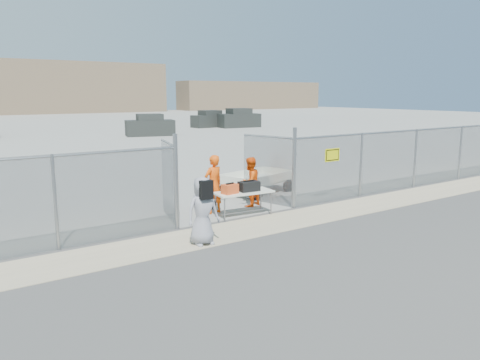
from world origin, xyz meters
TOP-DOWN VIEW (x-y plane):
  - ground at (0.00, 0.00)m, footprint 160.00×160.00m
  - tarmac_inside at (0.00, 42.00)m, footprint 160.00×80.00m
  - dirt_strip at (0.00, 1.00)m, footprint 44.00×1.60m
  - distant_hills at (5.00, 78.00)m, footprint 140.00×6.00m
  - chain_link_fence at (0.00, 2.00)m, footprint 40.00×0.20m
  - folding_table at (0.20, 2.11)m, footprint 1.77×0.87m
  - orange_bag at (-0.29, 2.08)m, footprint 0.47×0.34m
  - black_duffel at (0.35, 2.05)m, footprint 0.61×0.38m
  - security_worker_left at (-0.37, 2.84)m, footprint 0.70×0.52m
  - security_worker_right at (1.04, 2.98)m, footprint 0.89×0.78m
  - visitor at (-2.07, 0.51)m, footprint 0.82×0.55m
  - utility_trailer at (2.39, 4.44)m, footprint 3.62×2.48m
  - parked_vehicle_near at (8.47, 27.78)m, footprint 4.25×2.69m
  - parked_vehicle_mid at (17.69, 33.56)m, footprint 3.90×1.94m
  - parked_vehicle_far at (20.09, 31.71)m, footprint 4.46×2.41m

SIDE VIEW (x-z plane):
  - ground at x=0.00m, z-range 0.00..0.00m
  - tarmac_inside at x=0.00m, z-range 0.00..0.01m
  - dirt_strip at x=0.00m, z-range 0.00..0.01m
  - folding_table at x=0.20m, z-range 0.00..0.73m
  - utility_trailer at x=2.39m, z-range 0.00..0.80m
  - security_worker_right at x=1.04m, z-range 0.00..1.56m
  - visitor at x=-2.07m, z-range 0.00..1.62m
  - parked_vehicle_mid at x=17.69m, z-range 0.00..1.72m
  - orange_bag at x=-0.29m, z-range 0.73..1.00m
  - black_duffel at x=0.35m, z-range 0.73..1.01m
  - security_worker_left at x=-0.37m, z-range 0.00..1.75m
  - parked_vehicle_near at x=8.47m, z-range 0.00..1.78m
  - parked_vehicle_far at x=20.09m, z-range 0.00..1.93m
  - chain_link_fence at x=0.00m, z-range 0.00..2.20m
  - distant_hills at x=5.00m, z-range 0.00..9.00m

